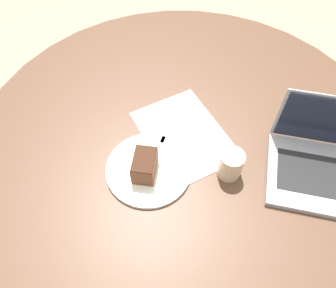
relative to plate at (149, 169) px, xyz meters
The scene contains 8 objects.
ground_plane 0.79m from the plate, 89.09° to the right, with size 12.00×12.00×0.00m, color gray.
dining_table 0.22m from the plate, 89.09° to the right, with size 1.37×1.37×0.77m.
paper_document 0.17m from the plate, 88.98° to the right, with size 0.39×0.34×0.00m.
plate is the anchor object (origin of this frame).
cake_slice 0.04m from the plate, 76.59° to the left, with size 0.10×0.11×0.07m.
fork 0.06m from the plate, 71.35° to the right, with size 0.07×0.17×0.00m.
coffee_glass 0.24m from the plate, 141.82° to the right, with size 0.07×0.07×0.09m.
laptop 0.50m from the plate, 139.96° to the right, with size 0.38×0.36×0.21m.
Camera 1 is at (-0.36, 0.52, 1.61)m, focal length 35.00 mm.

